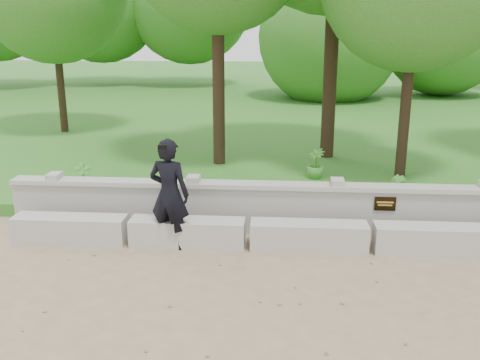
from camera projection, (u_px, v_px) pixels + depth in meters
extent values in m
plane|color=#9F8161|center=(393.00, 310.00, 6.89)|extent=(80.00, 80.00, 0.00)
cube|color=#2E6523|center=(320.00, 119.00, 20.27)|extent=(40.00, 22.00, 0.25)
cube|color=#A7A49D|center=(70.00, 229.00, 9.01)|extent=(1.90, 0.45, 0.45)
cube|color=#A7A49D|center=(188.00, 232.00, 8.86)|extent=(1.90, 0.45, 0.45)
cube|color=#A7A49D|center=(309.00, 236.00, 8.72)|extent=(1.90, 0.45, 0.45)
cube|color=#A7A49D|center=(434.00, 239.00, 8.57)|extent=(1.90, 0.45, 0.45)
cube|color=#9D9A94|center=(365.00, 212.00, 9.27)|extent=(12.50, 0.25, 0.82)
cube|color=#A7A49D|center=(367.00, 188.00, 9.14)|extent=(12.50, 0.35, 0.08)
cube|color=black|center=(385.00, 204.00, 9.05)|extent=(0.36, 0.02, 0.24)
imported|color=black|center=(169.00, 194.00, 8.59)|extent=(0.75, 0.58, 1.83)
cube|color=black|center=(162.00, 147.00, 8.01)|extent=(0.14, 0.05, 0.07)
cylinder|color=#382619|center=(60.00, 77.00, 16.76)|extent=(0.23, 0.23, 3.48)
cylinder|color=#382619|center=(218.00, 75.00, 12.65)|extent=(0.29, 0.29, 4.31)
cylinder|color=#382619|center=(331.00, 56.00, 13.23)|extent=(0.34, 0.34, 5.10)
cylinder|color=#382619|center=(406.00, 98.00, 11.64)|extent=(0.24, 0.24, 3.51)
imported|color=#449031|center=(84.00, 179.00, 10.60)|extent=(0.43, 0.43, 0.68)
imported|color=#449031|center=(397.00, 193.00, 9.85)|extent=(0.39, 0.43, 0.63)
imported|color=#449031|center=(316.00, 164.00, 11.83)|extent=(0.51, 0.50, 0.68)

